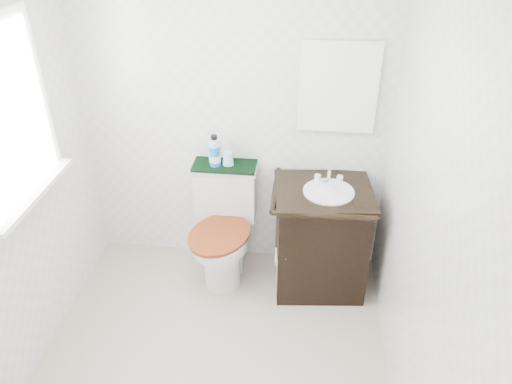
% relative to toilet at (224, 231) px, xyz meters
% --- Properties ---
extents(floor, '(2.40, 2.40, 0.00)m').
position_rel_toilet_xyz_m(floor, '(0.06, -0.96, -0.37)').
color(floor, '#A99E88').
rests_on(floor, ground).
extents(wall_back, '(2.40, 0.00, 2.40)m').
position_rel_toilet_xyz_m(wall_back, '(0.06, 0.24, 0.83)').
color(wall_back, silver).
rests_on(wall_back, ground).
extents(wall_right, '(0.00, 2.40, 2.40)m').
position_rel_toilet_xyz_m(wall_right, '(1.16, -0.96, 0.83)').
color(wall_right, silver).
rests_on(wall_right, ground).
extents(window, '(0.02, 0.70, 0.90)m').
position_rel_toilet_xyz_m(window, '(-1.01, -0.71, 1.18)').
color(window, white).
rests_on(window, wall_left).
extents(mirror, '(0.50, 0.02, 0.60)m').
position_rel_toilet_xyz_m(mirror, '(0.77, 0.21, 1.08)').
color(mirror, silver).
rests_on(mirror, wall_back).
extents(toilet, '(0.53, 0.69, 0.86)m').
position_rel_toilet_xyz_m(toilet, '(0.00, 0.00, 0.00)').
color(toilet, silver).
rests_on(toilet, floor).
extents(vanity, '(0.72, 0.63, 0.92)m').
position_rel_toilet_xyz_m(vanity, '(0.72, -0.06, 0.06)').
color(vanity, black).
rests_on(vanity, floor).
extents(trash_bin, '(0.23, 0.19, 0.32)m').
position_rel_toilet_xyz_m(trash_bin, '(0.51, -0.16, -0.21)').
color(trash_bin, white).
rests_on(trash_bin, floor).
extents(towel, '(0.46, 0.22, 0.02)m').
position_rel_toilet_xyz_m(towel, '(-0.00, 0.13, 0.49)').
color(towel, black).
rests_on(towel, toilet).
extents(mouthwash_bottle, '(0.08, 0.08, 0.23)m').
position_rel_toilet_xyz_m(mouthwash_bottle, '(-0.06, 0.11, 0.61)').
color(mouthwash_bottle, blue).
rests_on(mouthwash_bottle, towel).
extents(cup, '(0.08, 0.08, 0.10)m').
position_rel_toilet_xyz_m(cup, '(0.03, 0.13, 0.55)').
color(cup, '#96DBF6').
rests_on(cup, towel).
extents(soap_bar, '(0.07, 0.04, 0.02)m').
position_rel_toilet_xyz_m(soap_bar, '(0.72, 0.03, 0.46)').
color(soap_bar, '#176E66').
rests_on(soap_bar, vanity).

